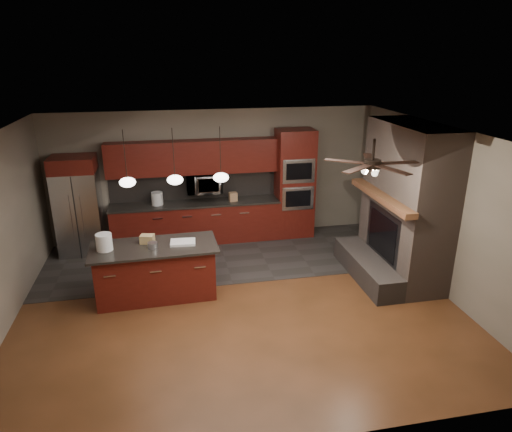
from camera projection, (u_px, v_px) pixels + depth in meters
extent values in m
plane|color=brown|center=(238.00, 302.00, 7.60)|extent=(7.00, 7.00, 0.00)
cube|color=white|center=(236.00, 134.00, 6.64)|extent=(7.00, 6.00, 0.02)
cube|color=gray|center=(215.00, 175.00, 9.88)|extent=(7.00, 0.02, 2.80)
cube|color=gray|center=(440.00, 209.00, 7.76)|extent=(0.02, 6.00, 2.80)
cube|color=#2D2A28|center=(224.00, 256.00, 9.25)|extent=(7.00, 2.40, 0.01)
cube|color=brown|center=(407.00, 203.00, 8.05)|extent=(0.80, 2.00, 2.80)
cube|color=#3F3834|center=(367.00, 267.00, 8.35)|extent=(0.50, 2.00, 0.40)
cube|color=#2D2D30|center=(384.00, 235.00, 8.18)|extent=(0.05, 1.20, 0.95)
cube|color=black|center=(382.00, 235.00, 8.18)|extent=(0.02, 1.00, 0.75)
cube|color=brown|center=(381.00, 197.00, 7.91)|extent=(0.22, 2.10, 0.10)
cube|color=#591610|center=(196.00, 223.00, 9.85)|extent=(3.55, 0.60, 0.86)
cube|color=black|center=(195.00, 203.00, 9.70)|extent=(3.59, 0.64, 0.04)
cube|color=black|center=(194.00, 185.00, 9.85)|extent=(3.55, 0.03, 0.60)
cube|color=#591610|center=(193.00, 157.00, 9.48)|extent=(3.55, 0.35, 0.70)
cube|color=#591610|center=(294.00, 184.00, 9.99)|extent=(0.80, 0.60, 2.38)
cube|color=silver|center=(298.00, 198.00, 9.79)|extent=(0.70, 0.03, 0.52)
cube|color=black|center=(298.00, 199.00, 9.77)|extent=(0.55, 0.02, 0.35)
cube|color=silver|center=(299.00, 171.00, 9.59)|extent=(0.70, 0.03, 0.52)
cube|color=black|center=(299.00, 171.00, 9.57)|extent=(0.55, 0.02, 0.35)
imported|color=silver|center=(204.00, 183.00, 9.64)|extent=(0.73, 0.41, 0.50)
cube|color=silver|center=(79.00, 213.00, 9.20)|extent=(0.86, 0.72, 1.71)
cube|color=#2D2D30|center=(76.00, 219.00, 8.87)|extent=(0.02, 0.02, 1.69)
cube|color=silver|center=(70.00, 217.00, 8.82)|extent=(0.03, 0.03, 0.86)
cube|color=silver|center=(81.00, 216.00, 8.86)|extent=(0.03, 0.03, 0.86)
cube|color=#591610|center=(72.00, 164.00, 8.85)|extent=(0.86, 0.72, 0.30)
cube|color=#591610|center=(156.00, 272.00, 7.64)|extent=(1.93, 0.84, 0.88)
cube|color=black|center=(154.00, 247.00, 7.49)|extent=(2.08, 1.00, 0.04)
cylinder|color=white|center=(104.00, 242.00, 7.28)|extent=(0.26, 0.26, 0.28)
cylinder|color=#B9B8BE|center=(153.00, 245.00, 7.37)|extent=(0.19, 0.19, 0.10)
cube|color=white|center=(183.00, 242.00, 7.57)|extent=(0.43, 0.31, 0.04)
cube|color=tan|center=(147.00, 239.00, 7.57)|extent=(0.25, 0.21, 0.14)
cylinder|color=silver|center=(157.00, 199.00, 9.50)|extent=(0.25, 0.25, 0.27)
cube|color=tan|center=(233.00, 197.00, 9.76)|extent=(0.18, 0.15, 0.19)
cylinder|color=black|center=(125.00, 155.00, 7.12)|extent=(0.01, 0.01, 0.78)
ellipsoid|color=white|center=(127.00, 182.00, 7.27)|extent=(0.26, 0.26, 0.16)
cylinder|color=black|center=(173.00, 153.00, 7.25)|extent=(0.01, 0.01, 0.78)
ellipsoid|color=white|center=(175.00, 180.00, 7.41)|extent=(0.26, 0.26, 0.16)
cylinder|color=black|center=(220.00, 151.00, 7.39)|extent=(0.01, 0.01, 0.78)
ellipsoid|color=white|center=(221.00, 178.00, 7.54)|extent=(0.26, 0.26, 0.16)
cylinder|color=black|center=(374.00, 150.00, 6.28)|extent=(0.04, 0.04, 0.30)
cylinder|color=black|center=(372.00, 164.00, 6.35)|extent=(0.24, 0.24, 0.12)
cube|color=black|center=(397.00, 163.00, 6.42)|extent=(0.60, 0.12, 0.01)
cube|color=black|center=(369.00, 158.00, 6.71)|extent=(0.30, 0.61, 0.01)
cube|color=black|center=(346.00, 161.00, 6.50)|extent=(0.56, 0.45, 0.01)
cube|color=black|center=(358.00, 169.00, 6.09)|extent=(0.56, 0.45, 0.01)
cube|color=black|center=(392.00, 170.00, 6.04)|extent=(0.30, 0.61, 0.01)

